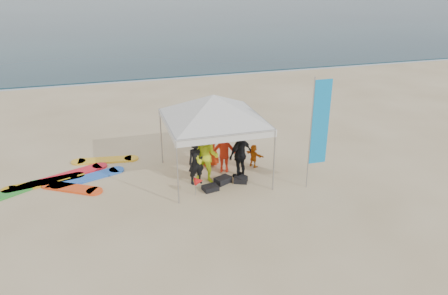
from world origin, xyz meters
The scene contains 14 objects.
ground centered at (0.00, 0.00, 0.00)m, with size 120.00×120.00×0.00m, color beige.
ocean centered at (0.00, 60.00, 0.04)m, with size 160.00×84.00×0.08m, color #0C2633.
shoreline_foam centered at (0.00, 18.20, 0.00)m, with size 160.00×1.20×0.01m, color silver.
person_black_a centered at (-0.04, 2.54, 0.79)m, with size 0.58×0.38×1.59m, color black.
person_yellow centered at (0.28, 2.51, 0.97)m, with size 0.94×0.73×1.93m, color #DDF422.
person_orange_a centered at (1.16, 3.19, 0.83)m, with size 1.07×0.62×1.66m, color red.
person_black_b centered at (1.56, 2.57, 0.88)m, with size 1.03×0.43×1.76m, color black.
person_orange_b centered at (0.80, 3.88, 0.91)m, with size 0.89×0.58×1.82m, color red.
person_seated centered at (2.32, 3.26, 0.44)m, with size 0.81×0.26×0.88m, color #CD6412.
canopy_tent centered at (0.70, 2.96, 3.00)m, with size 4.56×4.56×3.44m.
feather_flag centered at (3.77, 1.18, 2.27)m, with size 0.64×0.04×3.85m.
marker_pennant centered at (-0.16, 1.71, 0.49)m, with size 0.28×0.28×0.64m.
gear_pile centered at (0.91, 2.14, 0.10)m, with size 1.72×0.91×0.22m.
surfboard_spread centered at (-4.44, 4.12, 0.04)m, with size 5.27×3.13×0.07m.
Camera 1 is at (-3.01, -10.73, 7.02)m, focal length 35.00 mm.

